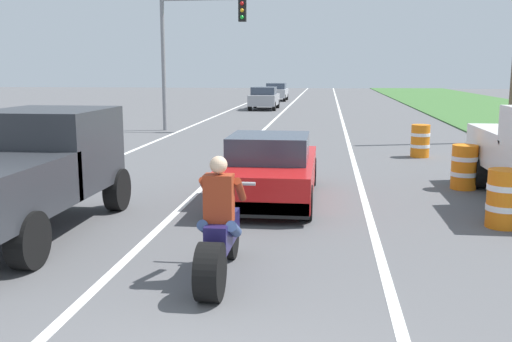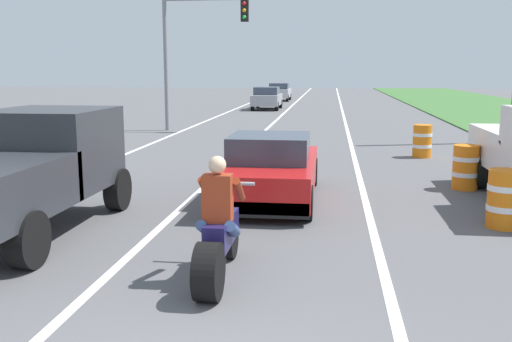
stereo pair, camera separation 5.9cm
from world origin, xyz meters
TOP-DOWN VIEW (x-y plane):
  - lane_stripe_left_solid at (-5.40, 20.00)m, footprint 0.14×120.00m
  - lane_stripe_right_solid at (1.80, 20.00)m, footprint 0.14×120.00m
  - lane_stripe_centre_dashed at (-1.80, 20.00)m, footprint 0.14×120.00m
  - motorcycle_with_rider at (-0.32, 3.23)m, footprint 0.70×2.21m
  - sports_car_red at (-0.15, 7.96)m, footprint 1.84×4.30m
  - pickup_truck_left_lane_dark_grey at (-3.83, 5.02)m, footprint 2.02×4.80m
  - traffic_light_mast_near at (-4.94, 21.19)m, footprint 3.97×0.34m
  - construction_barrel_nearest at (4.01, 6.37)m, footprint 0.58×0.58m
  - construction_barrel_mid at (4.08, 9.61)m, footprint 0.58×0.58m
  - construction_barrel_far at (3.85, 14.42)m, footprint 0.58×0.58m
  - distant_car_far_ahead at (-3.23, 35.19)m, footprint 1.80×4.00m
  - distant_car_further_ahead at (-3.36, 46.15)m, footprint 1.80×4.00m

SIDE VIEW (x-z plane):
  - lane_stripe_left_solid at x=-5.40m, z-range 0.00..0.01m
  - lane_stripe_right_solid at x=1.80m, z-range 0.00..0.01m
  - lane_stripe_centre_dashed at x=-1.80m, z-range 0.00..0.01m
  - construction_barrel_nearest at x=4.01m, z-range 0.00..1.00m
  - construction_barrel_mid at x=4.08m, z-range 0.00..1.00m
  - construction_barrel_far at x=3.85m, z-range 0.00..1.00m
  - motorcycle_with_rider at x=-0.32m, z-range -0.22..1.40m
  - sports_car_red at x=-0.15m, z-range -0.05..1.31m
  - distant_car_far_ahead at x=-3.23m, z-range 0.02..1.52m
  - distant_car_further_ahead at x=-3.36m, z-range 0.02..1.52m
  - pickup_truck_left_lane_dark_grey at x=-3.83m, z-range 0.12..2.10m
  - traffic_light_mast_near at x=-4.94m, z-range 0.95..6.95m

